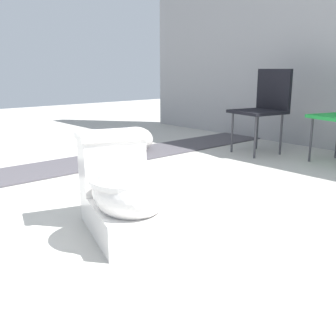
{
  "coord_description": "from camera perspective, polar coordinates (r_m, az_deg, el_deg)",
  "views": [
    {
      "loc": [
        1.73,
        -1.1,
        0.83
      ],
      "look_at": [
        0.14,
        0.3,
        0.3
      ],
      "focal_mm": 42.0,
      "sensor_mm": 36.0,
      "label": 1
    }
  ],
  "objects": [
    {
      "name": "ground_plane",
      "position": [
        2.21,
        -8.28,
        -8.16
      ],
      "size": [
        14.0,
        14.0,
        0.0
      ],
      "primitive_type": "plane",
      "color": "#A8A59E"
    },
    {
      "name": "gravel_strip",
      "position": [
        3.59,
        -13.7,
        0.44
      ],
      "size": [
        0.56,
        8.0,
        0.01
      ],
      "primitive_type": "cube",
      "color": "#423F44",
      "rests_on": "ground"
    },
    {
      "name": "toilet",
      "position": [
        2.02,
        -6.38,
        -3.59
      ],
      "size": [
        0.71,
        0.54,
        0.52
      ],
      "rotation": [
        0.0,
        0.0,
        -0.31
      ],
      "color": "white",
      "rests_on": "ground"
    },
    {
      "name": "folding_chair_left",
      "position": [
        4.1,
        13.95,
        9.27
      ],
      "size": [
        0.51,
        0.51,
        0.83
      ],
      "rotation": [
        0.0,
        0.0,
        -1.76
      ],
      "color": "black",
      "rests_on": "ground"
    },
    {
      "name": "boulder_near",
      "position": [
        4.02,
        -4.77,
        4.09
      ],
      "size": [
        0.36,
        0.38,
        0.26
      ],
      "primitive_type": "ellipsoid",
      "rotation": [
        0.0,
        0.0,
        1.52
      ],
      "color": "#B7B2AD",
      "rests_on": "ground"
    }
  ]
}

